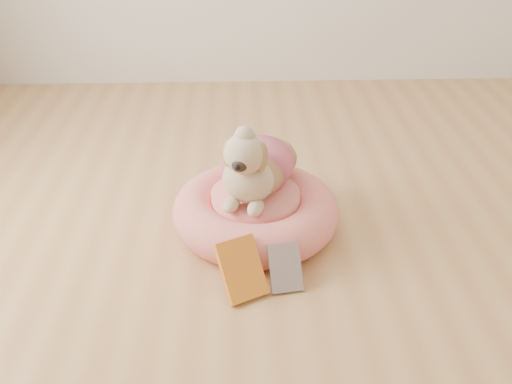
{
  "coord_description": "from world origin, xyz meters",
  "views": [
    {
      "loc": [
        -0.26,
        -1.46,
        1.33
      ],
      "look_at": [
        -0.2,
        0.43,
        0.2
      ],
      "focal_mm": 40.0,
      "sensor_mm": 36.0,
      "label": 1
    }
  ],
  "objects_px": {
    "dog": "(255,153)",
    "book_white": "(285,267)",
    "pet_bed": "(256,211)",
    "book_yellow": "(241,269)"
  },
  "relations": [
    {
      "from": "pet_bed",
      "to": "dog",
      "type": "relative_size",
      "value": 1.43
    },
    {
      "from": "pet_bed",
      "to": "book_white",
      "type": "xyz_separation_m",
      "value": [
        0.09,
        -0.36,
        -0.01
      ]
    },
    {
      "from": "dog",
      "to": "book_white",
      "type": "xyz_separation_m",
      "value": [
        0.09,
        -0.37,
        -0.27
      ]
    },
    {
      "from": "pet_bed",
      "to": "book_yellow",
      "type": "bearing_deg",
      "value": -99.16
    },
    {
      "from": "dog",
      "to": "book_white",
      "type": "relative_size",
      "value": 2.7
    },
    {
      "from": "pet_bed",
      "to": "book_yellow",
      "type": "height_order",
      "value": "book_yellow"
    },
    {
      "from": "book_yellow",
      "to": "book_white",
      "type": "relative_size",
      "value": 1.25
    },
    {
      "from": "pet_bed",
      "to": "book_white",
      "type": "distance_m",
      "value": 0.37
    },
    {
      "from": "dog",
      "to": "pet_bed",
      "type": "bearing_deg",
      "value": -51.99
    },
    {
      "from": "book_yellow",
      "to": "pet_bed",
      "type": "bearing_deg",
      "value": 54.9
    }
  ]
}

